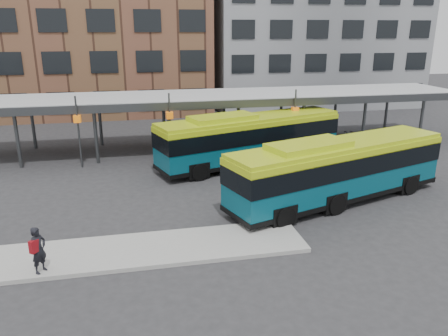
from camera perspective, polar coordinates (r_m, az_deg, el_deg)
The scene contains 9 objects.
ground at distance 22.30m, azimuth 3.22°, elevation -5.88°, with size 120.00×120.00×0.00m, color #28282B.
boarding_island at distance 18.90m, azimuth -10.90°, elevation -10.51°, with size 14.00×3.00×0.18m, color gray.
canopy at distance 33.38m, azimuth -2.56°, elevation 9.12°, with size 40.00×6.53×4.80m.
building_brick at distance 51.92m, azimuth -18.01°, elevation 19.29°, with size 26.00×14.00×22.00m, color brown.
building_grey at distance 55.96m, azimuth 11.18°, elevation 18.60°, with size 24.00×14.00×20.00m, color slate.
bus_front at distance 23.88m, azimuth 14.65°, elevation -0.07°, with size 13.13×6.61×3.56m.
bus_rear at distance 29.62m, azimuth 3.41°, elevation 3.98°, with size 13.31×6.60×3.61m.
pedestrian at distance 17.86m, azimuth -23.08°, elevation -9.80°, with size 0.74×0.80×1.83m.
bike_rack at distance 37.79m, azimuth 18.24°, elevation 3.97°, with size 6.45×1.68×1.05m.
Camera 1 is at (-5.43, -19.68, 8.97)m, focal length 35.00 mm.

